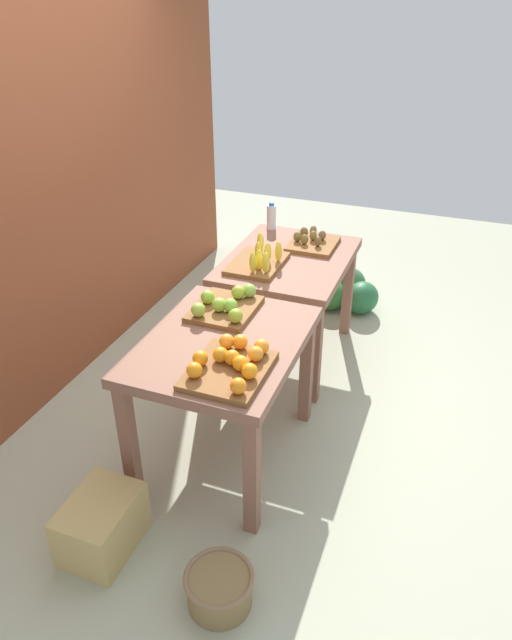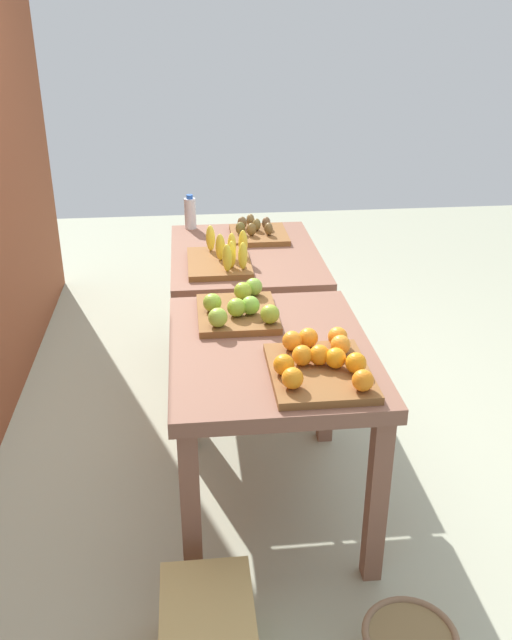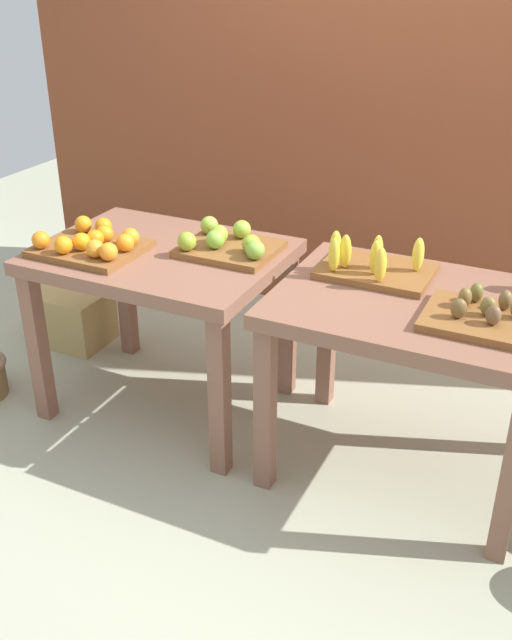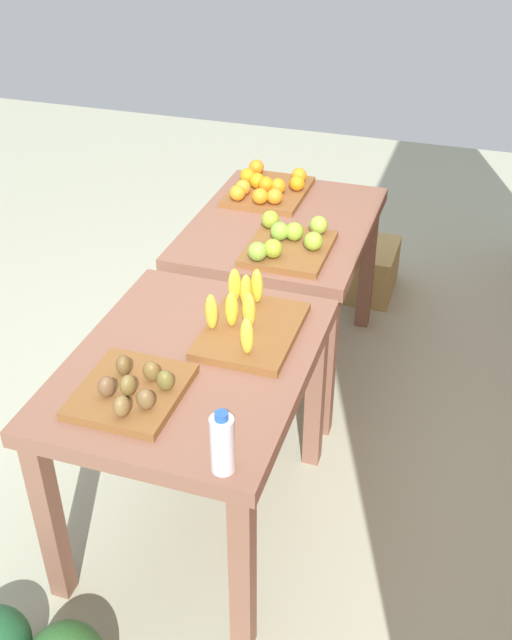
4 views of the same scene
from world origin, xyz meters
name	(u,v)px [view 2 (image 2 of 4)]	position (x,y,z in m)	size (l,w,h in m)	color
ground_plane	(256,430)	(0.00, 0.00, 0.00)	(8.00, 8.00, 0.00)	#ABAE93
display_table_left	(270,371)	(-0.56, 0.00, 0.67)	(1.04, 0.80, 0.79)	brown
display_table_right	(245,272)	(0.56, 0.00, 0.67)	(1.04, 0.80, 0.79)	brown
orange_bin	(320,364)	(-0.81, -0.15, 0.83)	(0.45, 0.37, 0.11)	brown
apple_bin	(239,309)	(-0.29, 0.10, 0.83)	(0.42, 0.35, 0.11)	brown
banana_crate	(222,258)	(0.35, 0.13, 0.83)	(0.44, 0.32, 0.17)	brown
kiwi_bin	(257,232)	(0.81, -0.10, 0.82)	(0.36, 0.32, 0.10)	brown
water_bottle	(190,213)	(1.02, 0.29, 0.88)	(0.07, 0.07, 0.20)	silver
watermelon_pile	(268,296)	(1.46, -0.24, 0.13)	(0.61, 0.63, 0.27)	#33663A
cardboard_produce_box	(208,638)	(-1.37, 0.30, 0.15)	(0.40, 0.30, 0.29)	tan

